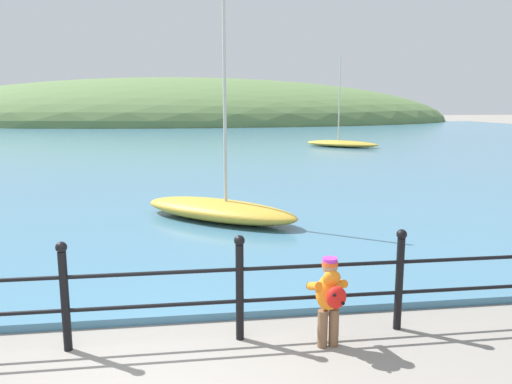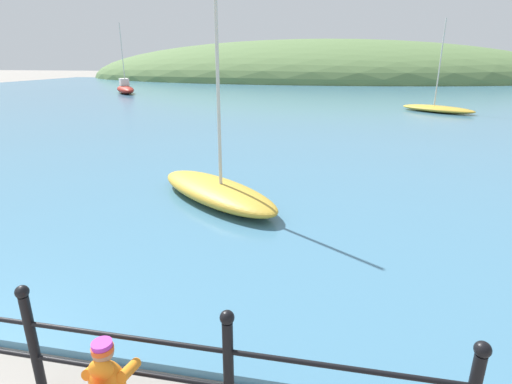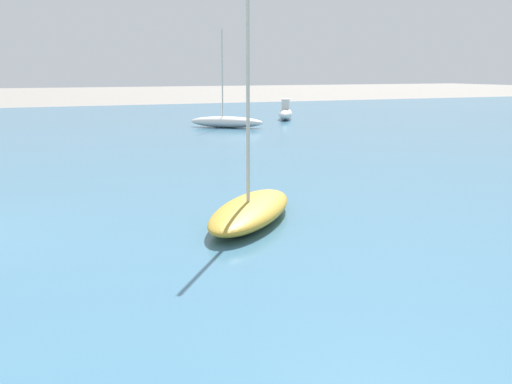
{
  "view_description": "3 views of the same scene",
  "coord_description": "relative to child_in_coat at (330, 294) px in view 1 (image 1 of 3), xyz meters",
  "views": [
    {
      "loc": [
        0.58,
        -3.72,
        2.62
      ],
      "look_at": [
        1.61,
        3.67,
        1.29
      ],
      "focal_mm": 35.0,
      "sensor_mm": 36.0,
      "label": 1
    },
    {
      "loc": [
        3.73,
        -1.07,
        3.09
      ],
      "look_at": [
        2.59,
        4.66,
        1.13
      ],
      "focal_mm": 28.0,
      "sensor_mm": 36.0,
      "label": 2
    },
    {
      "loc": [
        11.93,
        2.45,
        3.06
      ],
      "look_at": [
        3.41,
        6.09,
        1.17
      ],
      "focal_mm": 42.0,
      "sensor_mm": 36.0,
      "label": 3
    }
  ],
  "objects": [
    {
      "name": "water",
      "position": [
        -2.06,
        30.82,
        -0.56
      ],
      "size": [
        80.0,
        60.0,
        0.1
      ],
      "primitive_type": "cube",
      "color": "teal",
      "rests_on": "ground"
    },
    {
      "name": "far_hillside",
      "position": [
        -2.06,
        66.93,
        -0.61
      ],
      "size": [
        76.36,
        42.0,
        12.12
      ],
      "color": "#567542",
      "rests_on": "ground"
    },
    {
      "name": "iron_railing",
      "position": [
        -1.87,
        0.32,
        0.04
      ],
      "size": [
        9.42,
        0.12,
        1.21
      ],
      "color": "black",
      "rests_on": "ground"
    },
    {
      "name": "child_in_coat",
      "position": [
        0.0,
        0.0,
        0.0
      ],
      "size": [
        0.4,
        0.55,
        1.0
      ],
      "color": "brown",
      "rests_on": "ground"
    },
    {
      "name": "boat_mid_harbor",
      "position": [
        -0.82,
        5.73,
        -0.26
      ],
      "size": [
        3.73,
        3.33,
        4.63
      ],
      "color": "gold",
      "rests_on": "water"
    },
    {
      "name": "boat_white_sailboat",
      "position": [
        7.47,
        23.14,
        -0.3
      ],
      "size": [
        4.33,
        3.89,
        5.12
      ],
      "color": "gold",
      "rests_on": "water"
    }
  ]
}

